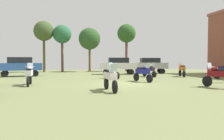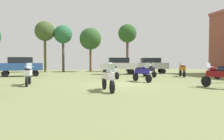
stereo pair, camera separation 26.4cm
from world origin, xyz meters
name	(u,v)px [view 2 (the right image)]	position (x,y,z in m)	size (l,w,h in m)	color
ground_plane	(122,84)	(0.00, 0.00, 0.01)	(44.00, 52.00, 0.02)	olive
motorcycle_1	(28,74)	(-6.27, 0.73, 0.75)	(0.62, 2.24, 1.48)	black
motorcycle_2	(113,71)	(0.51, 4.62, 0.74)	(0.71, 2.07, 1.47)	black
motorcycle_3	(149,70)	(4.59, 5.86, 0.73)	(0.76, 2.16, 1.45)	black
motorcycle_4	(142,72)	(1.94, 1.17, 0.74)	(0.84, 2.18, 1.46)	black
motorcycle_6	(108,77)	(-1.76, -3.28, 0.75)	(0.62, 2.30, 1.48)	black
motorcycle_9	(217,76)	(4.84, -3.53, 0.76)	(0.80, 2.23, 1.50)	black
motorcycle_10	(182,69)	(7.92, 5.28, 0.76)	(0.82, 2.09, 1.51)	black
car_1	(119,65)	(2.72, 10.73, 1.19)	(4.53, 2.45, 2.00)	black
car_2	(151,64)	(7.20, 11.53, 1.19)	(4.58, 2.65, 2.00)	black
car_3	(21,65)	(-8.17, 9.92, 1.19)	(4.49, 2.32, 2.00)	black
tree_1	(127,34)	(6.28, 18.40, 5.87)	(2.90, 2.90, 7.41)	brown
tree_3	(45,32)	(-6.20, 18.69, 5.88)	(2.87, 2.87, 7.38)	#4E4B24
tree_5	(90,39)	(0.38, 18.19, 4.93)	(3.26, 3.26, 6.57)	brown
tree_7	(63,35)	(-3.63, 18.55, 5.48)	(2.70, 2.70, 6.90)	#4E3E2F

